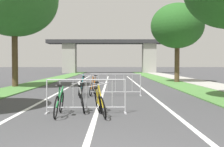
% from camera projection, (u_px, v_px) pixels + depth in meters
% --- Properties ---
extents(grass_verge_left, '(2.05, 54.76, 0.05)m').
position_uv_depth(grass_verge_left, '(49.00, 80.00, 26.19)').
color(grass_verge_left, '#477A38').
rests_on(grass_verge_left, ground).
extents(grass_verge_right, '(2.05, 54.76, 0.05)m').
position_uv_depth(grass_verge_right, '(164.00, 80.00, 26.20)').
color(grass_verge_right, '#477A38').
rests_on(grass_verge_right, ground).
extents(sidewalk_path_right, '(2.32, 54.76, 0.08)m').
position_uv_depth(sidewalk_path_right, '(187.00, 80.00, 26.20)').
color(sidewalk_path_right, '#9E9B93').
rests_on(sidewalk_path_right, ground).
extents(lane_stripe_center, '(0.14, 31.68, 0.01)m').
position_uv_depth(lane_stripe_center, '(105.00, 86.00, 19.64)').
color(lane_stripe_center, silver).
rests_on(lane_stripe_center, ground).
extents(lane_stripe_right_lane, '(0.14, 31.68, 0.01)m').
position_uv_depth(lane_stripe_right_lane, '(139.00, 86.00, 19.64)').
color(lane_stripe_right_lane, silver).
rests_on(lane_stripe_right_lane, ground).
extents(lane_stripe_left_lane, '(0.14, 31.68, 0.01)m').
position_uv_depth(lane_stripe_left_lane, '(71.00, 86.00, 19.63)').
color(lane_stripe_left_lane, silver).
rests_on(lane_stripe_left_lane, ground).
extents(overpass_bridge, '(21.29, 3.25, 5.68)m').
position_uv_depth(overpass_bridge, '(109.00, 51.00, 48.91)').
color(overpass_bridge, '#2D2D30').
rests_on(overpass_bridge, ground).
extents(tree_right_maple_mid, '(4.34, 4.34, 6.51)m').
position_uv_depth(tree_right_maple_mid, '(177.00, 26.00, 23.25)').
color(tree_right_maple_mid, '#4C3823').
rests_on(tree_right_maple_mid, ground).
extents(crowd_barrier_nearest, '(2.46, 0.50, 1.05)m').
position_uv_depth(crowd_barrier_nearest, '(86.00, 96.00, 8.65)').
color(crowd_barrier_nearest, '#ADADB2').
rests_on(crowd_barrier_nearest, ground).
extents(crowd_barrier_second, '(2.45, 0.45, 1.05)m').
position_uv_depth(crowd_barrier_second, '(115.00, 85.00, 13.48)').
color(crowd_barrier_second, '#ADADB2').
rests_on(crowd_barrier_second, ground).
extents(bicycle_orange_0, '(0.49, 1.68, 0.98)m').
position_uv_depth(bicycle_orange_0, '(93.00, 87.00, 13.85)').
color(bicycle_orange_0, black).
rests_on(bicycle_orange_0, ground).
extents(bicycle_yellow_1, '(0.54, 1.70, 1.00)m').
position_uv_depth(bicycle_yellow_1, '(99.00, 103.00, 8.21)').
color(bicycle_yellow_1, black).
rests_on(bicycle_yellow_1, ground).
extents(bicycle_green_2, '(0.47, 1.70, 0.93)m').
position_uv_depth(bicycle_green_2, '(59.00, 103.00, 8.26)').
color(bicycle_green_2, black).
rests_on(bicycle_green_2, ground).
extents(bicycle_white_3, '(0.59, 1.68, 0.92)m').
position_uv_depth(bicycle_white_3, '(81.00, 100.00, 9.14)').
color(bicycle_white_3, black).
rests_on(bicycle_white_3, ground).
extents(bicycle_silver_4, '(0.42, 1.71, 0.97)m').
position_uv_depth(bicycle_silver_4, '(99.00, 99.00, 9.11)').
color(bicycle_silver_4, black).
rests_on(bicycle_silver_4, ground).
extents(bicycle_teal_5, '(0.54, 1.73, 1.06)m').
position_uv_depth(bicycle_teal_5, '(81.00, 88.00, 13.10)').
color(bicycle_teal_5, black).
rests_on(bicycle_teal_5, ground).
extents(bicycle_black_6, '(0.51, 1.56, 0.85)m').
position_uv_depth(bicycle_black_6, '(81.00, 88.00, 13.92)').
color(bicycle_black_6, black).
rests_on(bicycle_black_6, ground).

